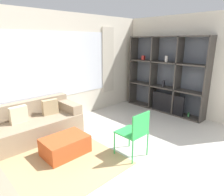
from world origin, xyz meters
The scene contains 8 objects.
ground_plane centered at (0.00, 0.00, 0.00)m, with size 16.00×16.00×0.00m, color beige.
wall_back centered at (0.00, 3.39, 1.36)m, with size 6.95×0.11×2.70m.
wall_right centered at (2.91, 1.68, 1.35)m, with size 0.07×4.55×2.70m, color beige.
area_rug centered at (-1.43, 1.80, 0.01)m, with size 2.90×2.09×0.01m, color tan.
shelving_unit centered at (2.72, 1.92, 1.03)m, with size 0.38×2.40×2.15m.
couch_main centered at (-0.88, 2.91, 0.30)m, with size 2.03×0.87×0.76m.
ottoman centered at (-0.70, 1.86, 0.17)m, with size 0.79×0.56×0.34m.
folding_chair centered at (0.15, 0.92, 0.52)m, with size 0.44×0.46×0.86m.
Camera 1 is at (-2.35, -1.10, 2.04)m, focal length 32.00 mm.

